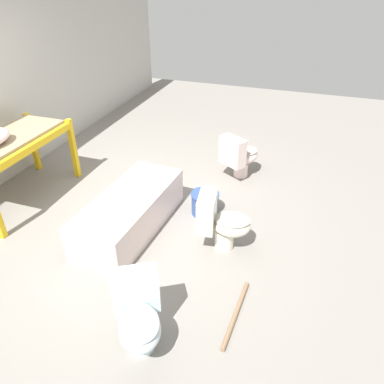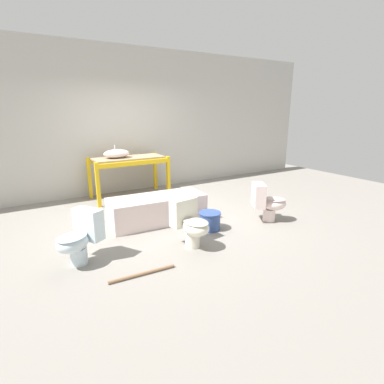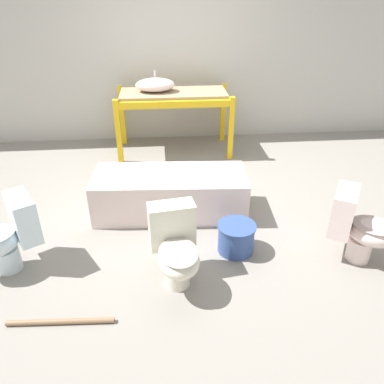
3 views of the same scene
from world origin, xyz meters
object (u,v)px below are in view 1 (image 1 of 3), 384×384
Objects in this scene: toilet_extra at (138,315)px; toilet_near at (240,156)px; bucket_white at (205,203)px; bathtub_main at (130,210)px; toilet_far at (221,221)px.

toilet_near is at bearing 56.44° from toilet_extra.
toilet_extra is 2.00m from bucket_white.
bathtub_main is 2.46× the size of toilet_near.
bucket_white is at bearing 110.27° from toilet_near.
toilet_extra is (-1.42, 0.30, 0.00)m from toilet_far.
toilet_near reaches higher than bucket_white.
toilet_near is at bearing -26.30° from bathtub_main.
bathtub_main is at bearing 91.15° from toilet_near.
toilet_near is at bearing -10.55° from bucket_white.
toilet_near is 1.09m from bucket_white.
toilet_far reaches higher than bathtub_main.
bathtub_main is 4.59× the size of bucket_white.
toilet_far is 1.45m from toilet_extra.
bathtub_main is 2.46× the size of toilet_extra.
bucket_white is (0.57, 0.36, -0.20)m from toilet_far.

